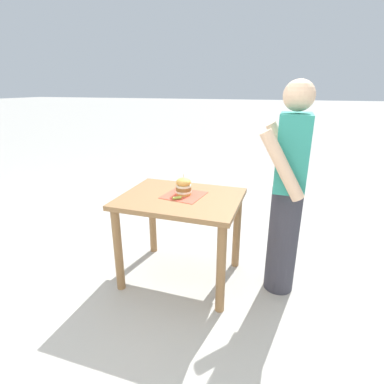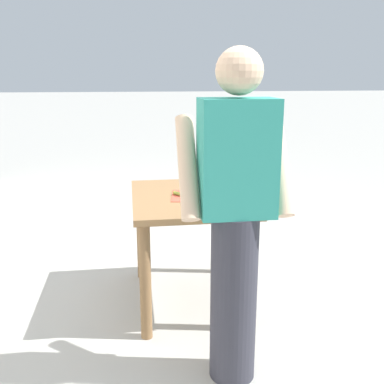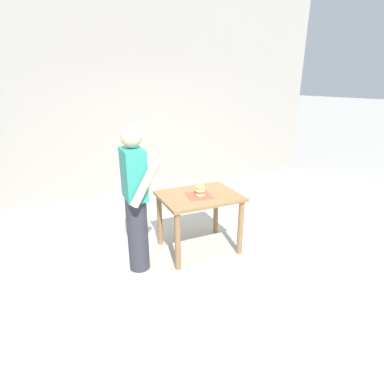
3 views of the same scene
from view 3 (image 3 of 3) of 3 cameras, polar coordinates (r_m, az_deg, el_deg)
ground_plane at (r=4.13m, az=1.28°, el=-10.60°), size 80.00×80.00×0.00m
patio_table at (r=3.85m, az=1.36°, el=-2.51°), size 0.77×0.98×0.77m
serving_paper at (r=3.76m, az=1.35°, el=-0.67°), size 0.35×0.35×0.00m
sandwich at (r=3.73m, az=1.54°, el=0.34°), size 0.14×0.14×0.18m
pickle_spear at (r=3.86m, az=0.83°, el=0.12°), size 0.06×0.07×0.02m
diner_across_table at (r=3.40m, az=-10.66°, el=-1.40°), size 0.55×0.35×1.69m
building_wall at (r=6.07m, az=-22.77°, el=30.00°), size 0.30×10.00×6.60m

